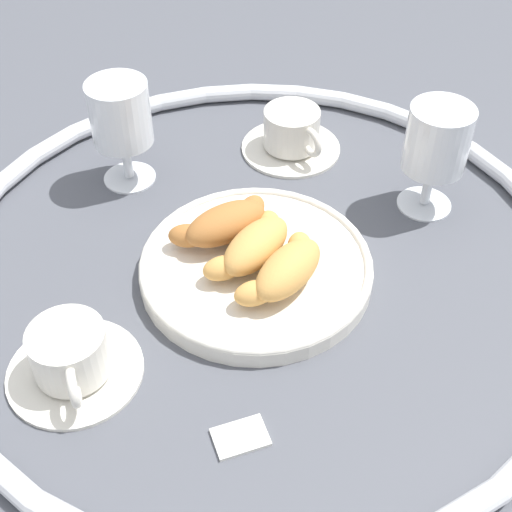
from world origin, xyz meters
name	(u,v)px	position (x,y,z in m)	size (l,w,h in m)	color
ground_plane	(258,263)	(0.00, 0.00, 0.00)	(2.20, 2.20, 0.00)	#4C4F56
table_chrome_rim	(258,255)	(0.00, 0.00, 0.01)	(0.73, 0.73, 0.02)	silver
pastry_plate	(256,267)	(-0.01, -0.02, 0.01)	(0.26, 0.26, 0.02)	silver
croissant_large	(286,270)	(0.00, -0.06, 0.04)	(0.12, 0.10, 0.04)	#D6994C
croissant_small	(254,246)	(-0.01, -0.01, 0.04)	(0.12, 0.10, 0.04)	#D6994C
croissant_extra	(224,223)	(-0.03, 0.03, 0.04)	(0.14, 0.08, 0.04)	#AD6B33
coffee_cup_near	(292,134)	(0.13, 0.18, 0.03)	(0.14, 0.14, 0.06)	silver
coffee_cup_far	(71,358)	(-0.23, -0.07, 0.03)	(0.14, 0.14, 0.06)	silver
juice_glass_left	(437,145)	(0.23, 0.01, 0.09)	(0.08, 0.08, 0.14)	white
juice_glass_right	(121,118)	(-0.09, 0.21, 0.09)	(0.08, 0.08, 0.14)	white
sugar_packet	(240,436)	(-0.11, -0.20, 0.00)	(0.05, 0.03, 0.01)	white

